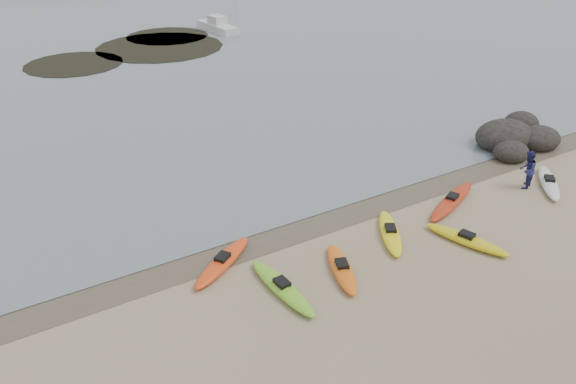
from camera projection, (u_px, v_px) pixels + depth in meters
ground at (288, 225)px, 22.59m from camera, size 600.00×600.00×0.00m
wet_sand at (292, 228)px, 22.36m from camera, size 60.00×60.00×0.00m
kayaks at (376, 249)px, 20.75m from camera, size 23.56×8.16×0.34m
person_east at (527, 170)px, 25.00m from camera, size 1.07×0.97×1.78m
rock_cluster at (515, 141)px, 29.59m from camera, size 5.13×3.75×1.65m
kelp_mats at (143, 48)px, 47.66m from camera, size 16.93×12.60×0.04m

